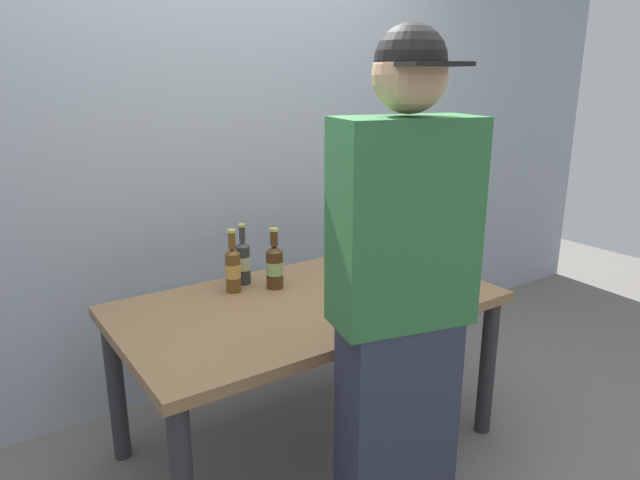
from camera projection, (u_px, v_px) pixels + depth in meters
ground_plane at (309, 442)px, 2.61m from camera, size 8.00×8.00×0.00m
desk at (308, 318)px, 2.44m from camera, size 1.58×0.88×0.70m
laptop at (377, 271)px, 2.64m from camera, size 0.38×0.37×0.19m
beer_bottle_amber at (233, 268)px, 2.47m from camera, size 0.07×0.07×0.28m
beer_bottle_green at (275, 265)px, 2.52m from camera, size 0.08×0.08×0.27m
beer_bottle_brown at (243, 261)px, 2.57m from camera, size 0.07×0.07×0.28m
person_figure at (400, 306)px, 1.82m from camera, size 0.48×0.36×1.75m
coffee_mug at (460, 272)px, 2.61m from camera, size 0.12×0.09×0.09m
back_wall at (221, 140)px, 2.88m from camera, size 6.00×0.10×2.60m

